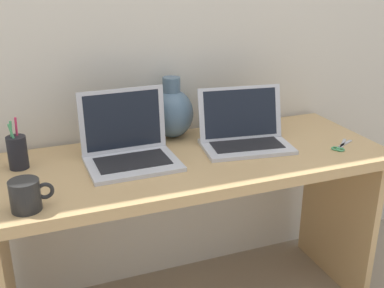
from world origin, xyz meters
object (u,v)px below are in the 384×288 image
Objects in this scene: laptop_right at (243,130)px; pen_cup at (17,152)px; coffee_mug at (26,195)px; scissors at (340,147)px; green_vase at (172,112)px; laptop_left at (128,143)px.

pen_cup is at bearing 174.65° from laptop_right.
coffee_mug is 0.33m from pen_cup.
pen_cup is 1.22m from scissors.
green_vase is 1.97× the size of coffee_mug.
laptop_left reaches higher than laptop_right.
scissors is at bearing -11.82° from pen_cup.
green_vase reaches higher than laptop_right.
green_vase is 0.62m from pen_cup.
laptop_right reaches higher than coffee_mug.
pen_cup is (-0.38, 0.06, -0.00)m from laptop_left.
green_vase is at bearing 36.18° from coffee_mug.
laptop_left is 0.45m from coffee_mug.
pen_cup reaches higher than coffee_mug.
coffee_mug is 0.70× the size of pen_cup.
laptop_right is 2.88× the size of coffee_mug.
green_vase reaches higher than coffee_mug.
laptop_right is 0.85m from pen_cup.
laptop_right is 2.00× the size of pen_cup.
coffee_mug is at bearing -143.82° from green_vase.
green_vase is 0.75m from coffee_mug.
laptop_left reaches higher than coffee_mug.
pen_cup is at bearing -169.73° from green_vase.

